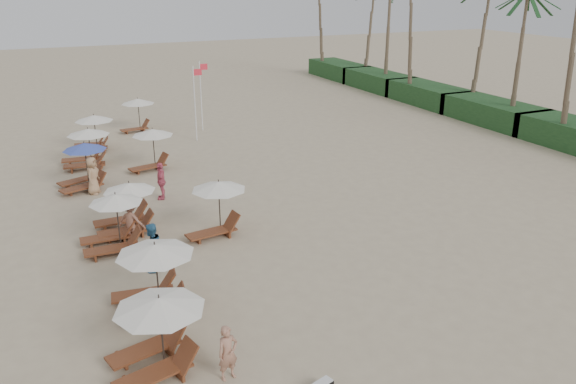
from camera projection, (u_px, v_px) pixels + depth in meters
name	position (u px, v px, depth m)	size (l,w,h in m)	color
ground	(315.00, 269.00, 20.88)	(160.00, 160.00, 0.00)	tan
shrub_hedge	(493.00, 112.00, 41.60)	(3.20, 53.00, 1.60)	#193D1C
lounger_station_0	(153.00, 334.00, 15.16)	(2.78, 2.44, 2.12)	brown
lounger_station_1	(150.00, 276.00, 17.97)	(2.74, 2.45, 2.20)	brown
lounger_station_2	(111.00, 225.00, 22.06)	(2.54, 2.03, 2.23)	brown
lounger_station_3	(124.00, 210.00, 23.64)	(2.64, 2.12, 2.08)	brown
lounger_station_4	(81.00, 169.00, 28.48)	(2.64, 2.59, 2.32)	brown
lounger_station_5	(85.00, 149.00, 31.82)	(2.81, 2.31, 2.15)	brown
lounger_station_6	(92.00, 132.00, 35.00)	(2.53, 2.27, 2.13)	brown
inland_station_0	(215.00, 205.00, 23.15)	(2.78, 2.24, 2.22)	brown
inland_station_1	(150.00, 146.00, 31.20)	(2.75, 2.24, 2.22)	brown
inland_station_2	(136.00, 111.00, 39.12)	(2.60, 2.24, 2.22)	brown
beachgoer_near	(228.00, 353.00, 14.90)	(0.57, 0.37, 1.55)	#A9745C
beachgoer_mid_a	(152.00, 248.00, 20.40)	(0.89, 0.69, 1.83)	#2F668E
beachgoer_mid_b	(131.00, 221.00, 22.84)	(1.11, 0.64, 1.71)	#8C5B47
beachgoer_far_a	(161.00, 181.00, 27.20)	(1.06, 0.44, 1.80)	#CE526B
beachgoer_far_b	(93.00, 176.00, 27.84)	(0.91, 0.59, 1.86)	tan
flag_pole_near	(195.00, 100.00, 36.47)	(0.59, 0.08, 4.78)	silver
flag_pole_far	(201.00, 93.00, 39.02)	(0.59, 0.08, 4.72)	silver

